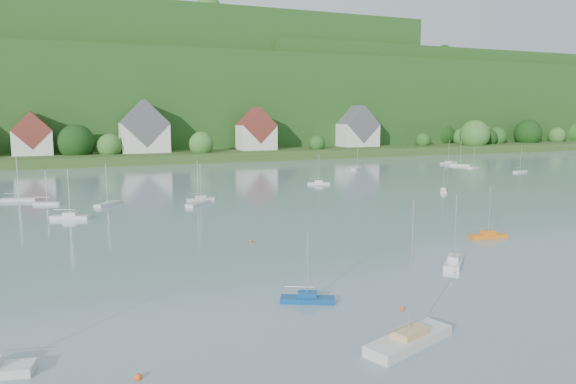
{
  "coord_description": "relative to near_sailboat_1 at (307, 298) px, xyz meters",
  "views": [
    {
      "loc": [
        -19.87,
        -3.05,
        16.36
      ],
      "look_at": [
        12.15,
        75.0,
        4.0
      ],
      "focal_mm": 33.61,
      "sensor_mm": 36.0,
      "label": 1
    }
  ],
  "objects": [
    {
      "name": "far_sailboat_cluster",
      "position": [
        4.79,
        76.79,
        -0.01
      ],
      "size": [
        188.91,
        57.07,
        8.71
      ],
      "color": "silver",
      "rests_on": "ground"
    },
    {
      "name": "near_sailboat_5",
      "position": [
        32.19,
        13.2,
        0.01
      ],
      "size": [
        5.24,
        2.17,
        6.86
      ],
      "rotation": [
        0.0,
        0.0,
        -0.15
      ],
      "color": "orange",
      "rests_on": "ground"
    },
    {
      "name": "village_building_4",
      "position": [
        91.17,
        151.94,
        9.2
      ],
      "size": [
        15.0,
        10.4,
        16.5
      ],
      "color": "silver",
      "rests_on": "far_shore_strip"
    },
    {
      "name": "mooring_buoy_3",
      "position": [
        2.44,
        22.94,
        -0.39
      ],
      "size": [
        0.45,
        0.45,
        0.45
      ],
      "primitive_type": "sphere",
      "color": "#F75118",
      "rests_on": "ground"
    },
    {
      "name": "far_shore_strip",
      "position": [
        1.17,
        161.94,
        1.11
      ],
      "size": [
        600.0,
        60.0,
        3.0
      ],
      "primitive_type": "cube",
      "color": "#2B4C1C",
      "rests_on": "ground"
    },
    {
      "name": "mooring_buoy_2",
      "position": [
        6.6,
        -4.71,
        -0.39
      ],
      "size": [
        0.4,
        0.4,
        0.4
      ],
      "primitive_type": "sphere",
      "color": "#F75118",
      "rests_on": "ground"
    },
    {
      "name": "village_building_1",
      "position": [
        -28.83,
        150.94,
        8.36
      ],
      "size": [
        12.0,
        9.36,
        14.0
      ],
      "color": "silver",
      "rests_on": "far_shore_strip"
    },
    {
      "name": "near_sailboat_2",
      "position": [
        3.02,
        -10.82,
        0.12
      ],
      "size": [
        8.01,
        4.65,
        10.43
      ],
      "rotation": [
        0.0,
        0.0,
        0.35
      ],
      "color": "silver",
      "rests_on": "ground"
    },
    {
      "name": "near_sailboat_1",
      "position": [
        0.0,
        0.0,
        0.0
      ],
      "size": [
        4.8,
        3.31,
        6.36
      ],
      "rotation": [
        0.0,
        0.0,
        -0.47
      ],
      "color": "navy",
      "rests_on": "ground"
    },
    {
      "name": "forested_ridge",
      "position": [
        1.56,
        230.5,
        22.5
      ],
      "size": [
        620.0,
        181.22,
        69.89
      ],
      "color": "#1A4516",
      "rests_on": "ground"
    },
    {
      "name": "near_sailboat_3",
      "position": [
        19.58,
        4.62,
        0.04
      ],
      "size": [
        5.25,
        5.28,
        7.85
      ],
      "rotation": [
        0.0,
        0.0,
        0.79
      ],
      "color": "silver",
      "rests_on": "ground"
    },
    {
      "name": "village_building_2",
      "position": [
        6.17,
        149.94,
        9.88
      ],
      "size": [
        16.0,
        11.44,
        18.0
      ],
      "color": "silver",
      "rests_on": "far_shore_strip"
    },
    {
      "name": "village_building_3",
      "position": [
        46.17,
        147.94,
        9.04
      ],
      "size": [
        13.0,
        10.4,
        15.5
      ],
      "color": "silver",
      "rests_on": "far_shore_strip"
    },
    {
      "name": "mooring_buoy_5",
      "position": [
        -15.41,
        -8.54,
        -0.39
      ],
      "size": [
        0.49,
        0.49,
        0.49
      ],
      "primitive_type": "sphere",
      "color": "#F75118",
      "rests_on": "ground"
    }
  ]
}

